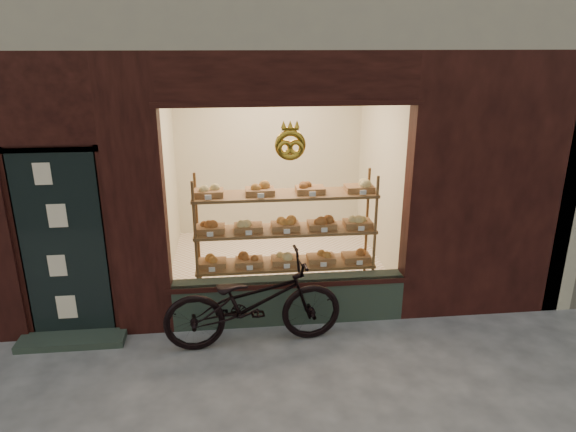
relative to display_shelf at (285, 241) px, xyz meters
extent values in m
cube|color=#283730|center=(0.00, -0.42, -0.58)|extent=(2.70, 0.25, 0.55)
cube|color=black|center=(-2.45, -0.49, 0.24)|extent=(0.90, 0.04, 2.15)
cube|color=#283730|center=(-2.45, -0.65, -0.82)|extent=(1.15, 0.35, 0.08)
torus|color=gold|center=(0.00, -0.53, 1.29)|extent=(0.33, 0.07, 0.33)
cube|color=brown|center=(0.00, 0.00, -0.81)|extent=(2.20, 0.45, 0.04)
cube|color=brown|center=(0.00, 0.00, -0.31)|extent=(2.20, 0.45, 0.03)
cube|color=brown|center=(0.00, 0.00, 0.14)|extent=(2.20, 0.45, 0.04)
cube|color=brown|center=(0.00, 0.00, 0.59)|extent=(2.20, 0.45, 0.04)
cylinder|color=brown|center=(-1.07, -0.19, -0.01)|extent=(0.04, 0.04, 1.70)
cylinder|color=brown|center=(1.07, -0.19, -0.01)|extent=(0.04, 0.04, 1.70)
cylinder|color=brown|center=(-1.07, 0.20, -0.01)|extent=(0.04, 0.04, 1.70)
cylinder|color=brown|center=(1.07, 0.20, -0.01)|extent=(0.04, 0.04, 1.70)
cube|color=brown|center=(-0.90, 0.00, -0.26)|extent=(0.34, 0.24, 0.07)
sphere|color=#AB7035|center=(-0.90, 0.00, -0.17)|extent=(0.11, 0.11, 0.11)
cube|color=white|center=(-0.90, -0.18, -0.26)|extent=(0.07, 0.01, 0.05)
cube|color=brown|center=(-0.45, 0.00, -0.26)|extent=(0.34, 0.24, 0.07)
sphere|color=brown|center=(-0.45, 0.00, -0.17)|extent=(0.11, 0.11, 0.11)
cube|color=white|center=(-0.45, -0.18, -0.26)|extent=(0.07, 0.01, 0.05)
cube|color=brown|center=(0.00, 0.00, -0.26)|extent=(0.34, 0.24, 0.07)
sphere|color=#ECD370|center=(0.00, 0.00, -0.17)|extent=(0.11, 0.11, 0.11)
cube|color=white|center=(0.00, -0.18, -0.26)|extent=(0.07, 0.01, 0.05)
cube|color=brown|center=(0.45, 0.00, -0.26)|extent=(0.34, 0.24, 0.07)
sphere|color=#AB7035|center=(0.45, 0.00, -0.17)|extent=(0.11, 0.11, 0.11)
cube|color=white|center=(0.45, -0.18, -0.26)|extent=(0.07, 0.01, 0.05)
cube|color=brown|center=(0.90, 0.00, -0.26)|extent=(0.34, 0.24, 0.07)
sphere|color=brown|center=(0.90, 0.00, -0.17)|extent=(0.11, 0.11, 0.11)
cube|color=white|center=(0.90, -0.18, -0.26)|extent=(0.08, 0.01, 0.05)
cube|color=brown|center=(-0.90, 0.00, 0.19)|extent=(0.34, 0.24, 0.07)
sphere|color=brown|center=(-0.90, 0.00, 0.28)|extent=(0.11, 0.11, 0.11)
cube|color=white|center=(-0.90, -0.18, 0.19)|extent=(0.07, 0.01, 0.06)
cube|color=brown|center=(-0.45, 0.00, 0.19)|extent=(0.34, 0.24, 0.07)
sphere|color=#ECD370|center=(-0.45, 0.00, 0.28)|extent=(0.11, 0.11, 0.11)
cube|color=white|center=(-0.45, -0.18, 0.19)|extent=(0.07, 0.01, 0.06)
cube|color=brown|center=(0.00, 0.00, 0.19)|extent=(0.34, 0.24, 0.07)
sphere|color=#AB7035|center=(0.00, 0.00, 0.28)|extent=(0.11, 0.11, 0.11)
cube|color=white|center=(0.00, -0.18, 0.19)|extent=(0.07, 0.01, 0.06)
cube|color=brown|center=(0.45, 0.00, 0.19)|extent=(0.34, 0.24, 0.07)
sphere|color=brown|center=(0.45, 0.00, 0.28)|extent=(0.11, 0.11, 0.11)
cube|color=white|center=(0.45, -0.18, 0.19)|extent=(0.07, 0.01, 0.06)
cube|color=brown|center=(0.90, 0.00, 0.19)|extent=(0.34, 0.24, 0.07)
sphere|color=#ECD370|center=(0.90, 0.00, 0.28)|extent=(0.11, 0.11, 0.11)
cube|color=white|center=(0.90, -0.18, 0.19)|extent=(0.08, 0.01, 0.06)
cube|color=brown|center=(-0.90, 0.00, 0.64)|extent=(0.34, 0.24, 0.07)
sphere|color=#ECD370|center=(-0.90, 0.00, 0.73)|extent=(0.11, 0.11, 0.11)
cube|color=white|center=(-0.90, -0.18, 0.64)|extent=(0.07, 0.01, 0.06)
cube|color=brown|center=(-0.30, 0.00, 0.64)|extent=(0.34, 0.24, 0.07)
sphere|color=#AB7035|center=(-0.30, 0.00, 0.73)|extent=(0.11, 0.11, 0.11)
cube|color=white|center=(-0.30, -0.18, 0.64)|extent=(0.08, 0.01, 0.06)
cube|color=brown|center=(0.30, 0.00, 0.64)|extent=(0.34, 0.24, 0.07)
sphere|color=brown|center=(0.30, 0.00, 0.73)|extent=(0.11, 0.11, 0.11)
cube|color=white|center=(0.30, -0.18, 0.64)|extent=(0.07, 0.01, 0.06)
cube|color=brown|center=(0.90, 0.00, 0.64)|extent=(0.34, 0.24, 0.07)
sphere|color=#ECD370|center=(0.90, 0.00, 0.73)|extent=(0.11, 0.11, 0.11)
cube|color=white|center=(0.90, -0.18, 0.64)|extent=(0.08, 0.01, 0.06)
imported|color=black|center=(-0.44, -0.87, -0.35)|extent=(1.98, 0.83, 1.02)
camera|label=1|loc=(-0.61, -5.83, 2.33)|focal=32.00mm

